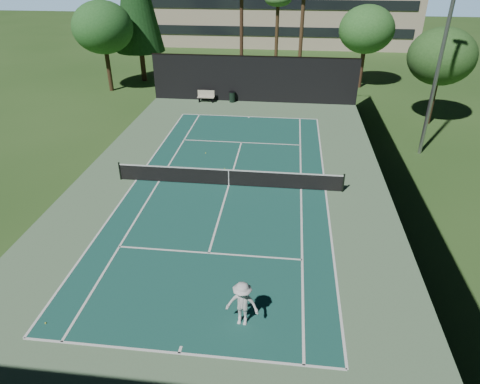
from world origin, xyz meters
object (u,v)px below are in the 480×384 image
object	(u,v)px
tennis_net	(229,177)
tennis_ball_b	(165,168)
tennis_ball_a	(46,323)
tennis_ball_d	(206,153)
trash_bin	(232,97)
park_bench	(206,96)
tennis_ball_c	(225,169)
player	(242,304)

from	to	relation	value
tennis_net	tennis_ball_b	size ratio (longest dim) A/B	187.29
tennis_ball_a	tennis_ball_d	size ratio (longest dim) A/B	0.98
tennis_net	tennis_ball_b	world-z (taller)	tennis_net
tennis_ball_a	trash_bin	size ratio (longest dim) A/B	0.07
tennis_ball_d	tennis_ball_a	bearing A→B (deg)	-100.75
tennis_net	tennis_ball_b	distance (m)	4.59
tennis_net	park_bench	distance (m)	16.01
tennis_ball_a	tennis_ball_c	distance (m)	14.00
tennis_ball_a	tennis_net	bearing A→B (deg)	65.51
tennis_ball_a	tennis_ball_d	xyz separation A→B (m)	(2.93, 15.43, 0.00)
tennis_ball_a	tennis_ball_d	distance (m)	15.71
trash_bin	tennis_ball_d	bearing A→B (deg)	-91.38
tennis_ball_d	trash_bin	xyz separation A→B (m)	(0.27, 11.39, 0.45)
tennis_ball_d	park_bench	world-z (taller)	park_bench
tennis_ball_b	tennis_ball_d	size ratio (longest dim) A/B	1.05
tennis_ball_a	park_bench	bearing A→B (deg)	88.13
tennis_ball_a	trash_bin	world-z (taller)	trash_bin
tennis_ball_c	tennis_ball_d	world-z (taller)	tennis_ball_d
tennis_net	tennis_ball_a	size ratio (longest dim) A/B	200.11
tennis_net	tennis_ball_d	world-z (taller)	tennis_net
tennis_net	park_bench	bearing A→B (deg)	105.26
tennis_ball_d	tennis_net	bearing A→B (deg)	-63.30
tennis_ball_b	tennis_ball_d	world-z (taller)	tennis_ball_b
player	trash_bin	distance (m)	26.25
tennis_ball_b	tennis_ball_d	bearing A→B (deg)	51.05
tennis_net	tennis_ball_c	world-z (taller)	tennis_net
tennis_ball_c	park_bench	distance (m)	13.85
player	trash_bin	bearing A→B (deg)	104.16
park_bench	tennis_ball_c	bearing A→B (deg)	-74.64
tennis_ball_c	park_bench	world-z (taller)	park_bench
player	trash_bin	size ratio (longest dim) A/B	1.94
player	tennis_ball_b	world-z (taller)	player
tennis_net	park_bench	xyz separation A→B (m)	(-4.21, 15.44, -0.01)
tennis_net	tennis_ball_b	bearing A→B (deg)	158.01
player	tennis_ball_d	world-z (taller)	player
tennis_ball_a	tennis_ball_c	size ratio (longest dim) A/B	1.09
park_bench	tennis_ball_b	bearing A→B (deg)	-90.08
tennis_ball_b	park_bench	xyz separation A→B (m)	(0.02, 13.73, 0.51)
park_bench	tennis_ball_d	bearing A→B (deg)	-79.55
tennis_ball_a	park_bench	world-z (taller)	park_bench
tennis_net	tennis_ball_a	distance (m)	12.26
tennis_ball_b	tennis_ball_c	xyz separation A→B (m)	(3.69, 0.39, -0.00)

